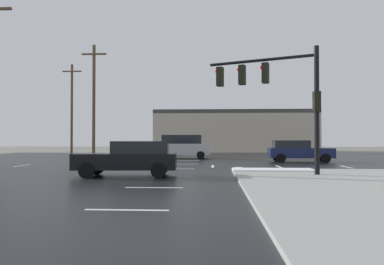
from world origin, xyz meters
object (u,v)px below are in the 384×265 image
at_px(traffic_signal_mast, 278,88).
at_px(suv_silver, 182,146).
at_px(utility_pole_distant, 72,107).
at_px(sedan_navy, 298,151).
at_px(utility_pole_far, 94,99).
at_px(sedan_black, 130,158).

height_order(traffic_signal_mast, suv_silver, traffic_signal_mast).
bearing_deg(traffic_signal_mast, utility_pole_distant, -28.64).
height_order(sedan_navy, utility_pole_far, utility_pole_far).
xyz_separation_m(traffic_signal_mast, sedan_navy, (3.13, 9.90, -3.21)).
xyz_separation_m(sedan_navy, utility_pole_distant, (-22.39, 14.48, 4.52)).
bearing_deg(sedan_navy, suv_silver, 152.47).
bearing_deg(utility_pole_distant, utility_pole_far, -59.08).
distance_m(traffic_signal_mast, utility_pole_distant, 31.11).
bearing_deg(sedan_navy, utility_pole_far, 164.60).
xyz_separation_m(sedan_black, utility_pole_far, (-6.81, 15.55, 4.38)).
relative_size(traffic_signal_mast, suv_silver, 1.17).
xyz_separation_m(suv_silver, utility_pole_far, (-7.84, 0.11, 4.14)).
distance_m(sedan_navy, suv_silver, 10.03).
xyz_separation_m(sedan_black, utility_pole_distant, (-12.55, 25.14, 4.52)).
bearing_deg(sedan_black, traffic_signal_mast, -177.57).
height_order(suv_silver, utility_pole_far, utility_pole_far).
xyz_separation_m(suv_silver, utility_pole_distant, (-13.58, 9.70, 4.29)).
bearing_deg(utility_pole_distant, sedan_black, -63.47).
bearing_deg(sedan_navy, sedan_black, -131.75).
distance_m(suv_silver, utility_pole_distant, 17.23).
relative_size(sedan_black, suv_silver, 0.95).
distance_m(utility_pole_far, utility_pole_distant, 11.19).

